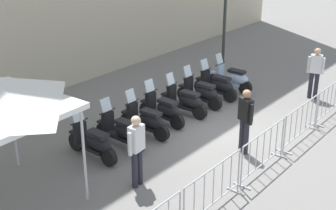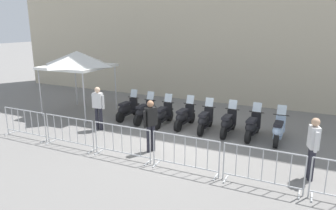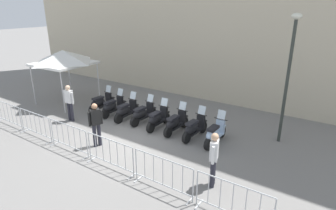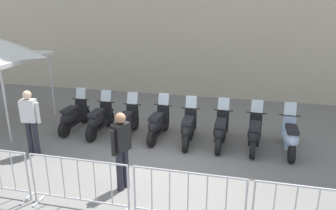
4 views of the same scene
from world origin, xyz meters
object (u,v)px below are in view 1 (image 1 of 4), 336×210
(motorcycle_2, at_px, (146,121))
(motorcycle_7, at_px, (232,78))
(barrier_segment_2, at_px, (263,152))
(officer_near_row_end, at_px, (245,117))
(motorcycle_1, at_px, (122,131))
(barrier_segment_1, at_px, (213,190))
(barrier_segment_3, at_px, (301,123))
(barrier_segment_4, at_px, (331,100))
(motorcycle_3, at_px, (163,110))
(motorcycle_5, at_px, (201,93))
(motorcycle_6, at_px, (217,85))
(officer_by_barriers, at_px, (137,147))
(motorcycle_4, at_px, (185,101))
(officer_mid_plaza, at_px, (315,70))
(motorcycle_0, at_px, (94,142))

(motorcycle_2, distance_m, motorcycle_7, 4.54)
(barrier_segment_2, height_order, officer_near_row_end, officer_near_row_end)
(motorcycle_1, height_order, motorcycle_2, same)
(motorcycle_1, xyz_separation_m, barrier_segment_1, (-1.03, -3.47, 0.07))
(barrier_segment_3, bearing_deg, motorcycle_2, 122.92)
(barrier_segment_1, distance_m, barrier_segment_4, 6.35)
(motorcycle_3, height_order, motorcycle_7, same)
(motorcycle_5, bearing_deg, barrier_segment_4, -64.87)
(motorcycle_6, distance_m, barrier_segment_4, 3.62)
(barrier_segment_1, distance_m, officer_by_barriers, 1.97)
(barrier_segment_1, xyz_separation_m, barrier_segment_4, (6.35, -0.24, 0.00))
(motorcycle_4, distance_m, barrier_segment_1, 5.03)
(motorcycle_3, relative_size, barrier_segment_3, 0.85)
(motorcycle_2, distance_m, officer_near_row_end, 2.79)
(barrier_segment_2, bearing_deg, motorcycle_5, 53.32)
(motorcycle_1, distance_m, officer_mid_plaza, 7.03)
(barrier_segment_2, height_order, barrier_segment_3, same)
(motorcycle_4, relative_size, motorcycle_7, 1.00)
(barrier_segment_3, relative_size, barrier_segment_4, 1.00)
(barrier_segment_4, distance_m, officer_mid_plaza, 1.57)
(motorcycle_3, distance_m, barrier_segment_4, 5.10)
(motorcycle_1, xyz_separation_m, barrier_segment_3, (3.20, -3.63, 0.07))
(motorcycle_0, xyz_separation_m, barrier_segment_4, (6.22, -3.82, 0.07))
(motorcycle_0, xyz_separation_m, barrier_segment_3, (4.10, -3.74, 0.07))
(motorcycle_0, bearing_deg, officer_mid_plaza, -21.17)
(motorcycle_3, height_order, barrier_segment_4, motorcycle_3)
(motorcycle_3, distance_m, motorcycle_6, 2.73)
(motorcycle_0, bearing_deg, officer_near_row_end, -47.73)
(motorcycle_5, relative_size, officer_mid_plaza, 1.00)
(motorcycle_7, bearing_deg, officer_near_row_end, -146.49)
(motorcycle_4, bearing_deg, barrier_segment_2, -115.71)
(motorcycle_6, xyz_separation_m, officer_mid_plaza, (1.92, -2.56, 0.53))
(motorcycle_4, distance_m, officer_by_barriers, 4.22)
(motorcycle_1, bearing_deg, officer_by_barriers, -127.58)
(barrier_segment_3, xyz_separation_m, barrier_segment_4, (2.12, -0.08, 0.00))
(motorcycle_6, bearing_deg, barrier_segment_4, -77.62)
(motorcycle_1, distance_m, motorcycle_4, 2.73)
(motorcycle_6, bearing_deg, motorcycle_7, -2.96)
(motorcycle_1, relative_size, motorcycle_4, 1.00)
(barrier_segment_2, distance_m, officer_mid_plaza, 5.45)
(officer_by_barriers, bearing_deg, barrier_segment_4, -18.20)
(motorcycle_3, distance_m, motorcycle_5, 1.82)
(barrier_segment_4, distance_m, officer_by_barriers, 6.87)
(barrier_segment_1, distance_m, officer_near_row_end, 2.84)
(motorcycle_1, relative_size, officer_near_row_end, 1.00)
(officer_mid_plaza, xyz_separation_m, officer_by_barriers, (-7.66, 1.17, 0.00))
(motorcycle_0, xyz_separation_m, officer_near_row_end, (2.58, -2.84, 0.53))
(motorcycle_5, distance_m, officer_mid_plaza, 3.88)
(motorcycle_4, distance_m, barrier_segment_2, 3.79)
(motorcycle_2, height_order, motorcycle_5, same)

